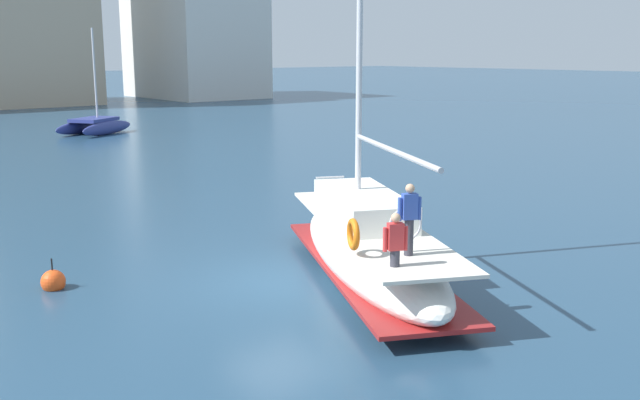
{
  "coord_description": "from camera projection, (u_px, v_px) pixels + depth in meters",
  "views": [
    {
      "loc": [
        -10.48,
        -14.28,
        5.8
      ],
      "look_at": [
        1.91,
        0.56,
        1.8
      ],
      "focal_mm": 40.37,
      "sensor_mm": 36.0,
      "label": 1
    }
  ],
  "objects": [
    {
      "name": "ground_plane",
      "position": [
        277.0,
        281.0,
        18.49
      ],
      "size": [
        400.0,
        400.0,
        0.0
      ],
      "primitive_type": "plane",
      "color": "navy"
    },
    {
      "name": "moored_sloop_far",
      "position": [
        94.0,
        125.0,
        51.47
      ],
      "size": [
        6.35,
        5.41,
        7.44
      ],
      "color": "navy",
      "rests_on": "ground"
    },
    {
      "name": "mooring_buoy",
      "position": [
        53.0,
        282.0,
        17.89
      ],
      "size": [
        0.6,
        0.6,
        0.9
      ],
      "color": "#EA4C19",
      "rests_on": "ground"
    },
    {
      "name": "main_sailboat",
      "position": [
        369.0,
        245.0,
        18.49
      ],
      "size": [
        6.52,
        9.64,
        13.12
      ],
      "color": "white",
      "rests_on": "ground"
    }
  ]
}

